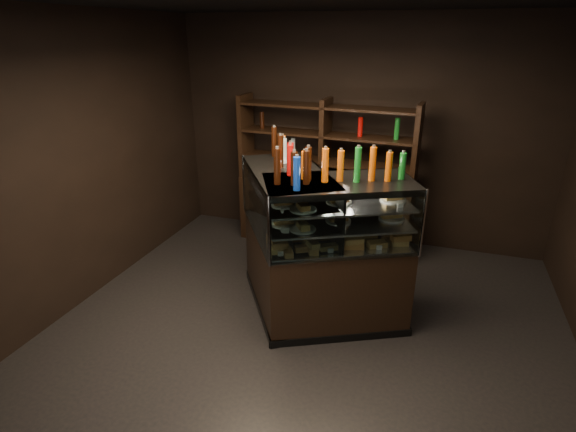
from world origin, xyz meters
name	(u,v)px	position (x,y,z in m)	size (l,w,h in m)	color
ground	(304,337)	(0.00, 0.00, 0.00)	(5.00, 5.00, 0.00)	black
room_shell	(307,141)	(0.00, 0.00, 1.94)	(5.02, 5.02, 3.01)	black
display_case	(311,270)	(-0.06, 0.42, 0.51)	(1.99, 1.55, 1.52)	black
food_display	(312,214)	(-0.06, 0.41, 1.13)	(1.59, 1.16, 0.47)	#BB6F43
bottles_top	(314,161)	(-0.06, 0.42, 1.66)	(1.42, 1.02, 0.30)	black
potted_conifer	(365,275)	(0.47, 0.58, 0.46)	(0.37, 0.37, 0.80)	black
back_shelving	(323,204)	(-0.35, 2.05, 0.61)	(2.35, 0.57, 2.00)	black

